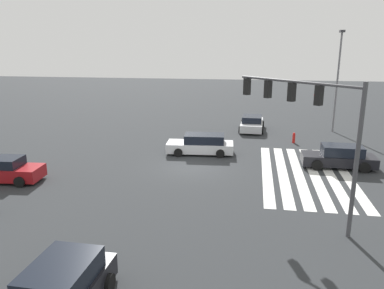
# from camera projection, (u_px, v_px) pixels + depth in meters

# --- Properties ---
(ground_plane) EXTENTS (132.32, 132.32, 0.00)m
(ground_plane) POSITION_uv_depth(u_px,v_px,m) (192.00, 167.00, 24.26)
(ground_plane) COLOR #2B2D30
(crosswalk_markings) EXTENTS (11.34, 5.35, 0.01)m
(crosswalk_markings) POSITION_uv_depth(u_px,v_px,m) (306.00, 173.00, 23.12)
(crosswalk_markings) COLOR silver
(crosswalk_markings) RESTS_ON ground_plane
(traffic_signal_mast) EXTENTS (4.83, 4.83, 6.36)m
(traffic_signal_mast) POSITION_uv_depth(u_px,v_px,m) (306.00, 112.00, 16.27)
(traffic_signal_mast) COLOR #47474C
(traffic_signal_mast) RESTS_ON ground_plane
(car_1) EXTENTS (4.73, 2.31, 1.39)m
(car_1) POSITION_uv_depth(u_px,v_px,m) (252.00, 123.00, 34.77)
(car_1) COLOR silver
(car_1) RESTS_ON ground_plane
(car_3) EXTENTS (2.37, 4.92, 1.45)m
(car_3) POSITION_uv_depth(u_px,v_px,m) (201.00, 144.00, 27.21)
(car_3) COLOR silver
(car_3) RESTS_ON ground_plane
(car_4) EXTENTS (2.04, 4.58, 1.47)m
(car_4) POSITION_uv_depth(u_px,v_px,m) (339.00, 157.00, 24.15)
(car_4) COLOR black
(car_4) RESTS_ON ground_plane
(car_5) EXTENTS (2.21, 4.25, 1.43)m
(car_5) POSITION_uv_depth(u_px,v_px,m) (5.00, 170.00, 21.68)
(car_5) COLOR maroon
(car_5) RESTS_ON ground_plane
(street_light_pole_a) EXTENTS (0.80, 0.36, 8.96)m
(street_light_pole_a) POSITION_uv_depth(u_px,v_px,m) (338.00, 73.00, 33.11)
(street_light_pole_a) COLOR slate
(street_light_pole_a) RESTS_ON ground_plane
(fire_hydrant) EXTENTS (0.22, 0.22, 0.86)m
(fire_hydrant) POSITION_uv_depth(u_px,v_px,m) (294.00, 138.00, 30.32)
(fire_hydrant) COLOR red
(fire_hydrant) RESTS_ON ground_plane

